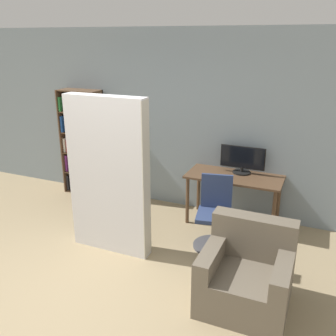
{
  "coord_description": "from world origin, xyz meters",
  "views": [
    {
      "loc": [
        2.28,
        -2.47,
        2.56
      ],
      "look_at": [
        0.58,
        1.47,
        1.05
      ],
      "focal_mm": 40.0,
      "sensor_mm": 36.0,
      "label": 1
    }
  ],
  "objects": [
    {
      "name": "armchair",
      "position": [
        1.75,
        0.75,
        0.32
      ],
      "size": [
        0.85,
        0.8,
        0.85
      ],
      "color": "#665B4C",
      "rests_on": "ground"
    },
    {
      "name": "bookshelf",
      "position": [
        -1.51,
        2.55,
        0.87
      ],
      "size": [
        0.69,
        0.33,
        1.76
      ],
      "color": "brown",
      "rests_on": "ground"
    },
    {
      "name": "ground_plane",
      "position": [
        0.0,
        0.0,
        0.0
      ],
      "size": [
        16.0,
        16.0,
        0.0
      ],
      "primitive_type": "plane",
      "color": "#9E8966"
    },
    {
      "name": "monitor",
      "position": [
        1.26,
        2.53,
        0.93
      ],
      "size": [
        0.63,
        0.25,
        0.39
      ],
      "color": "black",
      "rests_on": "desk"
    },
    {
      "name": "office_chair",
      "position": [
        1.14,
        1.68,
        0.37
      ],
      "size": [
        0.52,
        0.52,
        0.92
      ],
      "color": "#4C4C51",
      "rests_on": "ground"
    },
    {
      "name": "mattress_near",
      "position": [
        -0.03,
        1.11,
        0.97
      ],
      "size": [
        1.03,
        0.18,
        1.94
      ],
      "color": "silver",
      "rests_on": "ground"
    },
    {
      "name": "wall_back",
      "position": [
        0.0,
        2.71,
        1.35
      ],
      "size": [
        8.0,
        0.06,
        2.7
      ],
      "color": "gray",
      "rests_on": "ground"
    },
    {
      "name": "desk",
      "position": [
        1.2,
        2.37,
        0.63
      ],
      "size": [
        1.32,
        0.61,
        0.73
      ],
      "color": "brown",
      "rests_on": "ground"
    }
  ]
}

